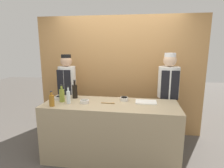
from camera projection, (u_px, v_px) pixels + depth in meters
name	position (u px, v px, depth m)	size (l,w,h in m)	color
ground_plane	(111.00, 157.00, 3.11)	(14.00, 14.00, 0.00)	#4C4742
cabinet_wall	(119.00, 76.00, 3.93)	(3.39, 0.18, 2.40)	#B7844C
counter	(111.00, 131.00, 3.02)	(2.10, 0.75, 0.93)	tan
sauce_bowl_orange	(124.00, 99.00, 3.06)	(0.13, 0.13, 0.06)	silver
sauce_bowl_green	(84.00, 101.00, 2.94)	(0.15, 0.15, 0.05)	silver
sauce_bowl_white	(60.00, 98.00, 3.12)	(0.15, 0.15, 0.06)	silver
cutting_board	(146.00, 102.00, 2.96)	(0.33, 0.22, 0.02)	white
bottle_soy	(75.00, 91.00, 3.20)	(0.09, 0.09, 0.32)	black
bottle_clear	(68.00, 97.00, 2.90)	(0.06, 0.06, 0.28)	silver
bottle_amber	(52.00, 100.00, 2.78)	(0.08, 0.08, 0.23)	#9E661E
bottle_oil	(62.00, 95.00, 2.99)	(0.08, 0.08, 0.28)	olive
wooden_spoon	(109.00, 103.00, 2.91)	(0.21, 0.04, 0.02)	#B2844C
chef_left	(68.00, 93.00, 3.65)	(0.33, 0.33, 1.65)	#28282D
chef_right	(168.00, 96.00, 3.37)	(0.37, 0.37, 1.70)	#28282D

